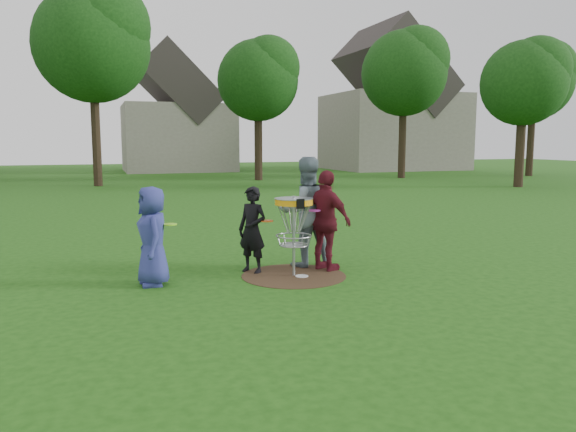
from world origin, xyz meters
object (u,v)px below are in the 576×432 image
object	(u,v)px
player_black	(252,230)
player_grey	(306,212)
player_maroon	(326,221)
player_blue	(153,236)
disc_golf_basket	(294,217)

from	to	relation	value
player_black	player_grey	size ratio (longest dim) A/B	0.75
player_grey	player_maroon	size ratio (longest dim) A/B	1.13
player_maroon	player_blue	bearing A→B (deg)	64.08
player_black	player_grey	xyz separation A→B (m)	(1.07, 0.20, 0.25)
player_maroon	disc_golf_basket	bearing A→B (deg)	80.60
player_blue	player_grey	world-z (taller)	player_grey
player_black	player_maroon	distance (m)	1.32
player_blue	player_black	xyz separation A→B (m)	(1.74, 0.33, -0.04)
disc_golf_basket	player_blue	bearing A→B (deg)	175.98
player_grey	player_maroon	xyz separation A→B (m)	(0.22, -0.47, -0.11)
player_black	disc_golf_basket	distance (m)	0.82
player_blue	player_black	distance (m)	1.77
player_black	player_blue	bearing A→B (deg)	-117.85
player_grey	disc_golf_basket	world-z (taller)	player_grey
player_blue	player_maroon	size ratio (longest dim) A/B	0.89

